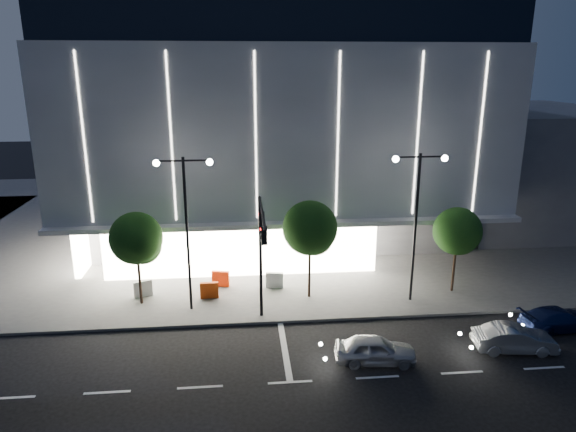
# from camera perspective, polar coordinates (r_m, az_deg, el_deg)

# --- Properties ---
(ground) EXTENTS (160.00, 160.00, 0.00)m
(ground) POSITION_cam_1_polar(r_m,az_deg,el_deg) (25.35, -4.80, -16.26)
(ground) COLOR black
(ground) RESTS_ON ground
(sidewalk_museum) EXTENTS (70.00, 40.00, 0.15)m
(sidewalk_museum) POSITION_cam_1_polar(r_m,az_deg,el_deg) (47.62, 0.82, -0.25)
(sidewalk_museum) COLOR #474747
(sidewalk_museum) RESTS_ON ground
(museum) EXTENTS (30.00, 25.80, 18.00)m
(museum) POSITION_cam_1_polar(r_m,az_deg,el_deg) (44.01, -1.55, 10.61)
(museum) COLOR #4C4C51
(museum) RESTS_ON ground
(annex_building) EXTENTS (16.00, 20.00, 10.00)m
(annex_building) POSITION_cam_1_polar(r_m,az_deg,el_deg) (53.00, 24.16, 5.50)
(annex_building) COLOR #4C4C51
(annex_building) RESTS_ON ground
(traffic_mast) EXTENTS (0.33, 5.89, 7.07)m
(traffic_mast) POSITION_cam_1_polar(r_m,az_deg,el_deg) (26.19, -2.97, -2.88)
(traffic_mast) COLOR black
(traffic_mast) RESTS_ON ground
(street_lamp_west) EXTENTS (3.16, 0.36, 9.00)m
(street_lamp_west) POSITION_cam_1_polar(r_m,az_deg,el_deg) (28.60, -11.27, 0.43)
(street_lamp_west) COLOR black
(street_lamp_west) RESTS_ON ground
(street_lamp_east) EXTENTS (3.16, 0.36, 9.00)m
(street_lamp_east) POSITION_cam_1_polar(r_m,az_deg,el_deg) (30.13, 14.13, 1.06)
(street_lamp_east) COLOR black
(street_lamp_east) RESTS_ON ground
(tree_left) EXTENTS (3.02, 3.02, 5.72)m
(tree_left) POSITION_cam_1_polar(r_m,az_deg,el_deg) (30.57, -16.45, -2.67)
(tree_left) COLOR black
(tree_left) RESTS_ON ground
(tree_mid) EXTENTS (3.25, 3.25, 6.15)m
(tree_mid) POSITION_cam_1_polar(r_m,az_deg,el_deg) (30.15, 2.49, -1.66)
(tree_mid) COLOR black
(tree_mid) RESTS_ON ground
(tree_right) EXTENTS (2.91, 2.91, 5.51)m
(tree_right) POSITION_cam_1_polar(r_m,az_deg,el_deg) (32.72, 18.30, -1.87)
(tree_right) COLOR black
(tree_right) RESTS_ON ground
(car_lead) EXTENTS (4.03, 1.98, 1.32)m
(car_lead) POSITION_cam_1_polar(r_m,az_deg,el_deg) (25.56, 9.68, -14.43)
(car_lead) COLOR #AEB1B6
(car_lead) RESTS_ON ground
(car_second) EXTENTS (4.11, 1.82, 1.31)m
(car_second) POSITION_cam_1_polar(r_m,az_deg,el_deg) (28.40, 23.85, -12.38)
(car_second) COLOR #A6AAAD
(car_second) RESTS_ON ground
(car_third) EXTENTS (4.40, 2.20, 1.23)m
(car_third) POSITION_cam_1_polar(r_m,az_deg,el_deg) (31.55, 27.81, -10.08)
(car_third) COLOR navy
(car_third) RESTS_ON ground
(barrier_a) EXTENTS (1.11, 0.29, 1.00)m
(barrier_a) POSITION_cam_1_polar(r_m,az_deg,el_deg) (31.59, -8.74, -8.15)
(barrier_a) COLOR #C73D0B
(barrier_a) RESTS_ON sidewalk_museum
(barrier_b) EXTENTS (1.12, 0.63, 1.00)m
(barrier_b) POSITION_cam_1_polar(r_m,az_deg,el_deg) (32.67, -15.81, -7.76)
(barrier_b) COLOR silver
(barrier_b) RESTS_ON sidewalk_museum
(barrier_c) EXTENTS (1.13, 0.50, 1.00)m
(barrier_c) POSITION_cam_1_polar(r_m,az_deg,el_deg) (33.11, -7.50, -6.92)
(barrier_c) COLOR red
(barrier_c) RESTS_ON sidewalk_museum
(barrier_d) EXTENTS (1.13, 0.45, 1.00)m
(barrier_d) POSITION_cam_1_polar(r_m,az_deg,el_deg) (32.63, -1.50, -7.14)
(barrier_d) COLOR silver
(barrier_d) RESTS_ON sidewalk_museum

